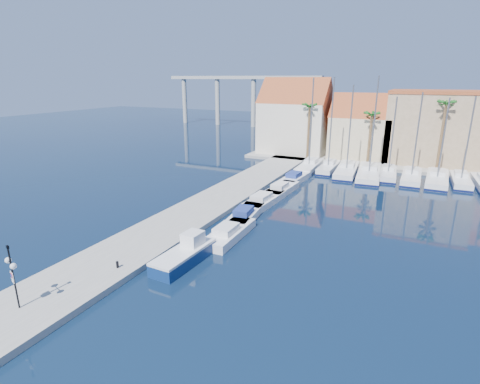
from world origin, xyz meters
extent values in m
plane|color=black|center=(0.00, 0.00, 0.00)|extent=(260.00, 260.00, 0.00)
cube|color=gray|center=(-9.00, 13.50, 0.25)|extent=(6.00, 77.00, 0.50)
cube|color=gray|center=(10.00, 48.00, 0.25)|extent=(54.00, 16.00, 0.50)
cylinder|color=black|center=(-9.17, -8.48, 2.57)|extent=(0.10, 0.10, 4.13)
cylinder|color=black|center=(-9.41, -8.39, 3.50)|extent=(0.51, 0.22, 0.05)
cylinder|color=black|center=(-8.93, -8.56, 3.50)|extent=(0.51, 0.22, 0.05)
sphere|color=white|center=(-9.66, -8.31, 3.50)|extent=(0.37, 0.37, 0.37)
sphere|color=white|center=(-8.68, -8.64, 3.50)|extent=(0.37, 0.37, 0.37)
cube|color=black|center=(-9.17, -8.48, 4.53)|extent=(0.26, 0.19, 0.17)
cube|color=white|center=(-9.19, -8.54, 2.67)|extent=(0.50, 0.20, 0.52)
cylinder|color=red|center=(-9.20, -8.56, 2.72)|extent=(0.34, 0.13, 0.35)
cylinder|color=#1933A5|center=(-9.20, -8.57, 2.72)|extent=(0.24, 0.09, 0.25)
cube|color=white|center=(-9.19, -8.54, 2.31)|extent=(0.40, 0.16, 0.14)
cylinder|color=black|center=(-7.41, -2.06, 0.75)|extent=(0.20, 0.20, 0.49)
cube|color=navy|center=(-3.95, 1.45, 0.46)|extent=(2.32, 6.20, 0.92)
cube|color=white|center=(-3.95, 1.45, 1.02)|extent=(2.32, 6.20, 0.20)
cube|color=white|center=(-3.90, 2.67, 1.58)|extent=(1.40, 1.69, 1.12)
cube|color=white|center=(-3.05, 7.34, 0.40)|extent=(2.35, 6.99, 0.80)
cube|color=white|center=(-3.03, 6.65, 1.10)|extent=(1.60, 2.46, 0.60)
cube|color=white|center=(-3.74, 12.21, 0.40)|extent=(2.82, 6.86, 0.80)
cube|color=navy|center=(-3.67, 11.55, 1.10)|extent=(1.73, 2.48, 0.60)
cube|color=white|center=(-3.85, 17.45, 0.40)|extent=(2.82, 7.46, 0.80)
cube|color=white|center=(-3.90, 16.72, 1.10)|extent=(1.81, 2.67, 0.60)
cube|color=white|center=(-3.55, 22.48, 0.40)|extent=(2.55, 6.91, 0.80)
cube|color=white|center=(-3.59, 21.80, 1.10)|extent=(1.65, 2.46, 0.60)
cube|color=white|center=(-3.72, 28.64, 0.40)|extent=(2.64, 7.07, 0.80)
cube|color=navy|center=(-3.76, 27.95, 1.10)|extent=(1.70, 2.52, 0.60)
cube|color=white|center=(-3.84, 36.12, 0.50)|extent=(2.77, 9.63, 1.00)
cube|color=#0E1646|center=(-3.84, 36.12, 0.18)|extent=(2.83, 9.70, 0.28)
cube|color=white|center=(-3.87, 37.07, 1.30)|extent=(1.83, 2.92, 0.60)
cylinder|color=slate|center=(-3.83, 35.64, 7.45)|extent=(0.20, 0.20, 12.90)
cube|color=white|center=(-0.95, 36.61, 0.50)|extent=(2.20, 8.21, 1.00)
cube|color=#0E1646|center=(-0.95, 36.61, 0.18)|extent=(2.26, 8.27, 0.28)
cube|color=white|center=(-0.96, 37.43, 1.30)|extent=(1.51, 2.47, 0.60)
cylinder|color=slate|center=(-0.95, 36.20, 7.50)|extent=(0.20, 0.20, 13.00)
cube|color=white|center=(1.92, 36.03, 0.50)|extent=(3.49, 10.73, 1.00)
cube|color=#0E1646|center=(1.92, 36.03, 0.18)|extent=(3.56, 10.79, 0.28)
cube|color=white|center=(1.84, 37.08, 1.30)|extent=(2.14, 3.30, 0.60)
cylinder|color=slate|center=(1.95, 35.50, 6.96)|extent=(0.20, 0.20, 11.92)
cube|color=white|center=(5.17, 35.71, 0.50)|extent=(4.04, 11.89, 1.00)
cube|color=#0E1646|center=(5.17, 35.71, 0.18)|extent=(4.10, 11.96, 0.28)
cube|color=white|center=(5.07, 36.88, 1.30)|extent=(2.42, 3.67, 0.60)
cylinder|color=slate|center=(5.22, 35.13, 7.58)|extent=(0.20, 0.20, 13.15)
cube|color=white|center=(7.72, 36.43, 0.50)|extent=(2.71, 8.42, 1.00)
cube|color=#0E1646|center=(7.72, 36.43, 0.18)|extent=(2.77, 8.49, 0.28)
cube|color=white|center=(7.67, 37.26, 1.30)|extent=(1.67, 2.58, 0.60)
cylinder|color=slate|center=(7.75, 36.02, 6.21)|extent=(0.20, 0.20, 10.42)
cube|color=white|center=(10.84, 36.02, 0.50)|extent=(2.44, 9.35, 1.00)
cube|color=#0E1646|center=(10.84, 36.02, 0.18)|extent=(2.50, 9.41, 0.28)
cube|color=white|center=(10.84, 36.96, 1.30)|extent=(1.70, 2.81, 0.60)
cylinder|color=slate|center=(10.84, 35.55, 6.53)|extent=(0.20, 0.20, 11.06)
cube|color=white|center=(14.06, 36.33, 0.50)|extent=(3.02, 10.32, 1.00)
cube|color=#0E1646|center=(14.06, 36.33, 0.18)|extent=(3.08, 10.38, 0.28)
cube|color=white|center=(14.09, 37.35, 1.30)|extent=(1.97, 3.13, 0.60)
cylinder|color=slate|center=(14.04, 35.82, 6.22)|extent=(0.20, 0.20, 10.45)
cube|color=white|center=(16.91, 36.75, 0.50)|extent=(2.41, 8.49, 1.00)
cube|color=#0E1646|center=(16.91, 36.75, 0.18)|extent=(2.47, 8.55, 0.28)
cube|color=white|center=(16.89, 37.59, 1.30)|extent=(1.60, 2.57, 0.60)
cylinder|color=slate|center=(16.92, 36.33, 6.33)|extent=(0.20, 0.20, 10.65)
cube|color=beige|center=(-10.00, 47.00, 5.00)|extent=(12.00, 9.00, 9.00)
cube|color=maroon|center=(-10.00, 47.00, 9.50)|extent=(12.30, 9.00, 9.00)
cube|color=#CBBA8F|center=(2.00, 47.00, 4.00)|extent=(10.00, 8.00, 7.00)
cube|color=maroon|center=(2.00, 47.00, 7.50)|extent=(10.30, 8.00, 8.00)
cube|color=#9A835F|center=(13.00, 48.00, 6.00)|extent=(14.00, 10.00, 11.00)
cube|color=maroon|center=(13.00, 48.00, 11.75)|extent=(14.20, 10.20, 0.50)
cylinder|color=brown|center=(-6.00, 42.00, 5.00)|extent=(0.36, 0.36, 9.00)
sphere|color=#195A1B|center=(-6.00, 42.00, 9.35)|extent=(2.60, 2.60, 2.60)
cylinder|color=brown|center=(4.00, 42.00, 4.50)|extent=(0.36, 0.36, 8.00)
sphere|color=#195A1B|center=(4.00, 42.00, 8.35)|extent=(2.60, 2.60, 2.60)
cylinder|color=brown|center=(14.00, 42.00, 5.50)|extent=(0.36, 0.36, 10.00)
sphere|color=#195A1B|center=(14.00, 42.00, 10.35)|extent=(2.60, 2.60, 2.60)
cube|color=#9E9E99|center=(-38.00, 82.00, 14.00)|extent=(48.00, 2.20, 0.90)
cylinder|color=#9E9E99|center=(-58.00, 82.00, 7.00)|extent=(1.40, 1.40, 14.00)
cylinder|color=#9E9E99|center=(-46.00, 82.00, 7.00)|extent=(1.40, 1.40, 14.00)
cylinder|color=#9E9E99|center=(-34.00, 82.00, 7.00)|extent=(1.40, 1.40, 14.00)
cylinder|color=#9E9E99|center=(-22.00, 82.00, 7.00)|extent=(1.40, 1.40, 14.00)
camera|label=1|loc=(11.45, -20.25, 13.82)|focal=28.00mm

